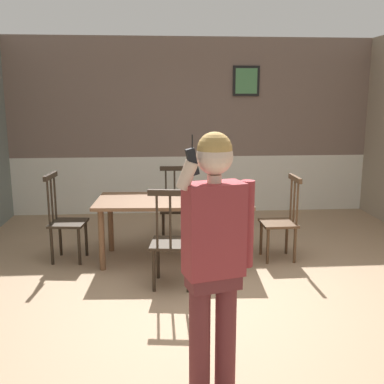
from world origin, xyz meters
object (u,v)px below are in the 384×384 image
at_px(chair_at_table_head, 175,206).
at_px(chair_near_window, 281,221).
at_px(chair_by_doorway, 172,241).
at_px(person_figure, 215,249).
at_px(chair_opposite_corner, 65,220).
at_px(dining_table, 174,206).

bearing_deg(chair_at_table_head, chair_near_window, 146.08).
relative_size(chair_by_doorway, person_figure, 0.61).
bearing_deg(person_figure, chair_opposite_corner, -76.53).
distance_m(chair_near_window, person_figure, 2.82).
bearing_deg(dining_table, chair_at_table_head, 86.67).
distance_m(chair_near_window, chair_at_table_head, 1.54).
distance_m(dining_table, chair_by_doorway, 0.84).
bearing_deg(chair_near_window, chair_at_table_head, 53.51).
height_order(chair_near_window, person_figure, person_figure).
relative_size(dining_table, chair_near_window, 1.83).
xyz_separation_m(dining_table, chair_opposite_corner, (-1.30, 0.08, -0.17)).
bearing_deg(person_figure, chair_at_table_head, -103.21).
bearing_deg(dining_table, chair_near_window, -3.29).
xyz_separation_m(chair_near_window, chair_by_doorway, (-1.35, -0.75, 0.02)).
xyz_separation_m(chair_at_table_head, person_figure, (0.11, -3.42, 0.54)).
bearing_deg(chair_opposite_corner, chair_by_doorway, 60.53).
height_order(chair_by_doorway, chair_at_table_head, chair_by_doorway).
bearing_deg(chair_near_window, person_figure, 154.71).
distance_m(dining_table, chair_opposite_corner, 1.31).
xyz_separation_m(chair_opposite_corner, person_figure, (1.46, -2.68, 0.51)).
distance_m(dining_table, chair_at_table_head, 0.84).
height_order(dining_table, chair_by_doorway, chair_by_doorway).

